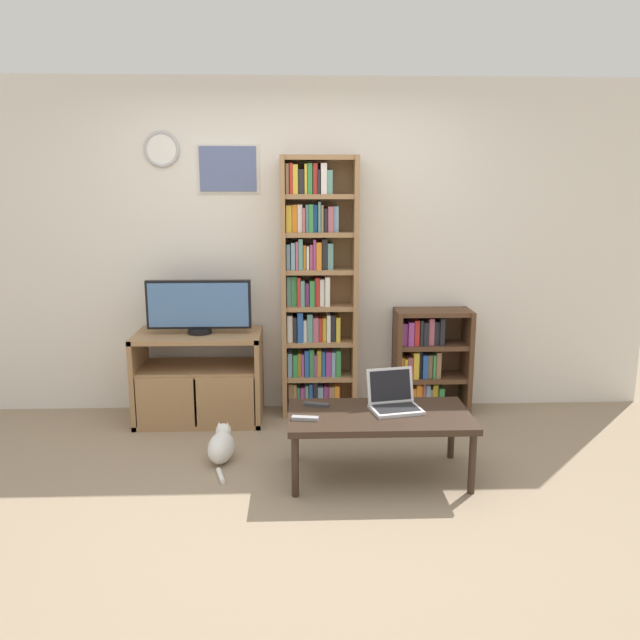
{
  "coord_description": "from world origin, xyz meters",
  "views": [
    {
      "loc": [
        0.06,
        -3.28,
        1.76
      ],
      "look_at": [
        0.21,
        0.91,
        0.88
      ],
      "focal_mm": 35.0,
      "sensor_mm": 36.0,
      "label": 1
    }
  ],
  "objects_px": {
    "bookshelf_tall": "(315,292)",
    "coffee_table": "(379,419)",
    "television": "(199,306)",
    "remote_near_laptop": "(305,418)",
    "laptop": "(394,399)",
    "tv_stand": "(199,377)",
    "remote_far_from_laptop": "(316,405)",
    "cat": "(222,446)",
    "bookshelf_short": "(426,362)"
  },
  "relations": [
    {
      "from": "television",
      "to": "bookshelf_short",
      "type": "xyz_separation_m",
      "value": [
        1.77,
        0.15,
        -0.49
      ]
    },
    {
      "from": "remote_far_from_laptop",
      "to": "cat",
      "type": "xyz_separation_m",
      "value": [
        -0.62,
        0.11,
        -0.32
      ]
    },
    {
      "from": "coffee_table",
      "to": "laptop",
      "type": "xyz_separation_m",
      "value": [
        0.1,
        0.08,
        0.1
      ]
    },
    {
      "from": "tv_stand",
      "to": "remote_near_laptop",
      "type": "bearing_deg",
      "value": -54.14
    },
    {
      "from": "tv_stand",
      "to": "cat",
      "type": "xyz_separation_m",
      "value": [
        0.25,
        -0.76,
        -0.24
      ]
    },
    {
      "from": "tv_stand",
      "to": "bookshelf_short",
      "type": "xyz_separation_m",
      "value": [
        1.79,
        0.15,
        0.06
      ]
    },
    {
      "from": "television",
      "to": "bookshelf_tall",
      "type": "xyz_separation_m",
      "value": [
        0.88,
        0.16,
        0.08
      ]
    },
    {
      "from": "remote_far_from_laptop",
      "to": "television",
      "type": "bearing_deg",
      "value": 59.93
    },
    {
      "from": "bookshelf_short",
      "to": "remote_near_laptop",
      "type": "xyz_separation_m",
      "value": [
        -0.99,
        -1.26,
        0.01
      ]
    },
    {
      "from": "bookshelf_tall",
      "to": "remote_far_from_laptop",
      "type": "bearing_deg",
      "value": -91.35
    },
    {
      "from": "tv_stand",
      "to": "cat",
      "type": "bearing_deg",
      "value": -71.63
    },
    {
      "from": "tv_stand",
      "to": "coffee_table",
      "type": "xyz_separation_m",
      "value": [
        1.26,
        -1.01,
        0.02
      ]
    },
    {
      "from": "coffee_table",
      "to": "laptop",
      "type": "bearing_deg",
      "value": 39.13
    },
    {
      "from": "tv_stand",
      "to": "laptop",
      "type": "distance_m",
      "value": 1.65
    },
    {
      "from": "bookshelf_short",
      "to": "laptop",
      "type": "distance_m",
      "value": 1.17
    },
    {
      "from": "bookshelf_tall",
      "to": "coffee_table",
      "type": "height_order",
      "value": "bookshelf_tall"
    },
    {
      "from": "television",
      "to": "remote_near_laptop",
      "type": "bearing_deg",
      "value": -54.87
    },
    {
      "from": "bookshelf_tall",
      "to": "remote_far_from_laptop",
      "type": "relative_size",
      "value": 12.12
    },
    {
      "from": "tv_stand",
      "to": "laptop",
      "type": "relative_size",
      "value": 2.73
    },
    {
      "from": "tv_stand",
      "to": "bookshelf_tall",
      "type": "height_order",
      "value": "bookshelf_tall"
    },
    {
      "from": "cat",
      "to": "bookshelf_tall",
      "type": "bearing_deg",
      "value": 61.36
    },
    {
      "from": "tv_stand",
      "to": "remote_near_laptop",
      "type": "height_order",
      "value": "tv_stand"
    },
    {
      "from": "laptop",
      "to": "remote_near_laptop",
      "type": "bearing_deg",
      "value": -174.12
    },
    {
      "from": "remote_near_laptop",
      "to": "bookshelf_short",
      "type": "bearing_deg",
      "value": -29.18
    },
    {
      "from": "television",
      "to": "coffee_table",
      "type": "relative_size",
      "value": 0.7
    },
    {
      "from": "remote_near_laptop",
      "to": "coffee_table",
      "type": "bearing_deg",
      "value": -69.25
    },
    {
      "from": "remote_far_from_laptop",
      "to": "bookshelf_short",
      "type": "bearing_deg",
      "value": -26.42
    },
    {
      "from": "tv_stand",
      "to": "bookshelf_short",
      "type": "relative_size",
      "value": 1.14
    },
    {
      "from": "tv_stand",
      "to": "cat",
      "type": "relative_size",
      "value": 1.95
    },
    {
      "from": "cat",
      "to": "television",
      "type": "bearing_deg",
      "value": 113.48
    },
    {
      "from": "coffee_table",
      "to": "cat",
      "type": "xyz_separation_m",
      "value": [
        -1.01,
        0.25,
        -0.27
      ]
    },
    {
      "from": "cat",
      "to": "laptop",
      "type": "bearing_deg",
      "value": -2.38
    },
    {
      "from": "coffee_table",
      "to": "laptop",
      "type": "height_order",
      "value": "laptop"
    },
    {
      "from": "remote_far_from_laptop",
      "to": "remote_near_laptop",
      "type": "bearing_deg",
      "value": 177.85
    },
    {
      "from": "cat",
      "to": "tv_stand",
      "type": "bearing_deg",
      "value": 114.8
    },
    {
      "from": "television",
      "to": "laptop",
      "type": "xyz_separation_m",
      "value": [
        1.34,
        -0.93,
        -0.43
      ]
    },
    {
      "from": "bookshelf_tall",
      "to": "laptop",
      "type": "height_order",
      "value": "bookshelf_tall"
    },
    {
      "from": "remote_near_laptop",
      "to": "cat",
      "type": "height_order",
      "value": "remote_near_laptop"
    },
    {
      "from": "coffee_table",
      "to": "tv_stand",
      "type": "bearing_deg",
      "value": 141.25
    },
    {
      "from": "tv_stand",
      "to": "television",
      "type": "height_order",
      "value": "television"
    },
    {
      "from": "bookshelf_tall",
      "to": "coffee_table",
      "type": "bearing_deg",
      "value": -73.0
    },
    {
      "from": "coffee_table",
      "to": "cat",
      "type": "bearing_deg",
      "value": 165.94
    },
    {
      "from": "remote_far_from_laptop",
      "to": "cat",
      "type": "bearing_deg",
      "value": 95.48
    },
    {
      "from": "bookshelf_tall",
      "to": "coffee_table",
      "type": "distance_m",
      "value": 1.37
    },
    {
      "from": "laptop",
      "to": "tv_stand",
      "type": "bearing_deg",
      "value": 133.93
    },
    {
      "from": "bookshelf_short",
      "to": "cat",
      "type": "distance_m",
      "value": 1.81
    },
    {
      "from": "television",
      "to": "remote_near_laptop",
      "type": "relative_size",
      "value": 4.75
    },
    {
      "from": "bookshelf_tall",
      "to": "cat",
      "type": "distance_m",
      "value": 1.43
    },
    {
      "from": "bookshelf_tall",
      "to": "cat",
      "type": "height_order",
      "value": "bookshelf_tall"
    },
    {
      "from": "bookshelf_tall",
      "to": "remote_far_from_laptop",
      "type": "xyz_separation_m",
      "value": [
        -0.02,
        -1.03,
        -0.56
      ]
    }
  ]
}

